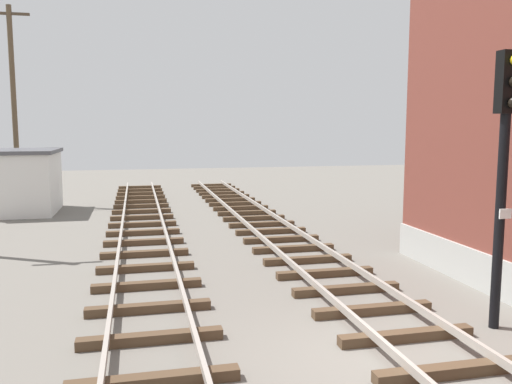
% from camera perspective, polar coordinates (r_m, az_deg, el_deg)
% --- Properties ---
extents(ground_plane, '(80.00, 80.00, 0.00)m').
position_cam_1_polar(ground_plane, '(9.05, 13.68, -17.48)').
color(ground_plane, slate).
extents(track_near_building, '(2.50, 51.73, 0.32)m').
position_cam_1_polar(track_near_building, '(9.35, 18.07, -15.98)').
color(track_near_building, '#4C3826').
rests_on(track_near_building, ground).
extents(track_centre, '(2.50, 51.73, 0.32)m').
position_cam_1_polar(track_centre, '(8.18, -11.01, -19.21)').
color(track_centre, '#4C3826').
rests_on(track_centre, ground).
extents(signal_mast, '(0.36, 0.40, 5.07)m').
position_cam_1_polar(signal_mast, '(10.45, 25.30, 3.46)').
color(signal_mast, black).
rests_on(signal_mast, ground).
extents(control_hut, '(3.00, 3.80, 2.76)m').
position_cam_1_polar(control_hut, '(25.00, -24.01, 1.09)').
color(control_hut, silver).
rests_on(control_hut, ground).
extents(utility_pole_far, '(1.80, 0.24, 9.35)m').
position_cam_1_polar(utility_pole_far, '(27.74, -24.77, 8.80)').
color(utility_pole_far, brown).
rests_on(utility_pole_far, ground).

